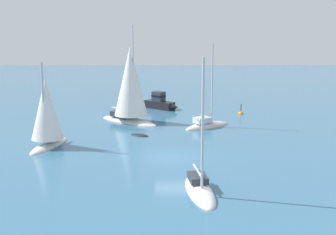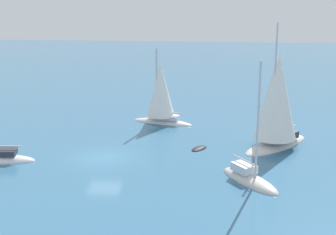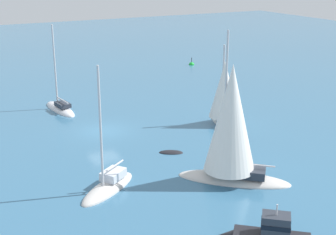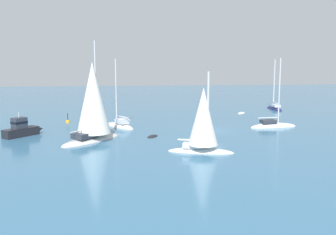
{
  "view_description": "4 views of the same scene",
  "coord_description": "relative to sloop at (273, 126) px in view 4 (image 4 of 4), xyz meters",
  "views": [
    {
      "loc": [
        0.69,
        35.66,
        10.19
      ],
      "look_at": [
        0.26,
        -0.69,
        2.96
      ],
      "focal_mm": 51.75,
      "sensor_mm": 36.0,
      "label": 1
    },
    {
      "loc": [
        -34.66,
        -8.26,
        12.61
      ],
      "look_at": [
        2.78,
        -4.65,
        2.51
      ],
      "focal_mm": 52.88,
      "sensor_mm": 36.0,
      "label": 2
    },
    {
      "loc": [
        -13.4,
        -37.15,
        13.83
      ],
      "look_at": [
        2.59,
        -6.96,
        2.79
      ],
      "focal_mm": 51.59,
      "sensor_mm": 36.0,
      "label": 3
    },
    {
      "loc": [
        42.46,
        -9.9,
        7.98
      ],
      "look_at": [
        -0.69,
        -5.12,
        1.51
      ],
      "focal_mm": 41.09,
      "sensor_mm": 36.0,
      "label": 4
    }
  ],
  "objects": [
    {
      "name": "mooring_buoy",
      "position": [
        -6.55,
        -25.21,
        -0.14
      ],
      "size": [
        0.59,
        0.59,
        1.45
      ],
      "color": "orange",
      "rests_on": "ground"
    },
    {
      "name": "sloop",
      "position": [
        0.0,
        0.0,
        0.0
      ],
      "size": [
        2.2,
        6.03,
        8.74
      ],
      "rotation": [
        0.0,
        0.0,
        1.69
      ],
      "color": "white",
      "rests_on": "ground"
    },
    {
      "name": "yacht",
      "position": [
        -2.12,
        -18.45,
        0.0
      ],
      "size": [
        5.25,
        4.4,
        8.66
      ],
      "rotation": [
        0.0,
        0.0,
        3.76
      ],
      "color": "silver",
      "rests_on": "ground"
    },
    {
      "name": "skiff",
      "position": [
        4.32,
        -14.9,
        -0.16
      ],
      "size": [
        2.0,
        1.63,
        0.33
      ],
      "rotation": [
        0.0,
        0.0,
        5.76
      ],
      "color": "black",
      "rests_on": "ground"
    },
    {
      "name": "dinghy",
      "position": [
        -12.41,
        -0.14,
        -0.16
      ],
      "size": [
        2.25,
        1.9,
        0.3
      ],
      "rotation": [
        0.0,
        0.0,
        2.57
      ],
      "color": "silver",
      "rests_on": "ground"
    },
    {
      "name": "sloop_1",
      "position": [
        11.72,
        -11.05,
        2.49
      ],
      "size": [
        3.21,
        5.97,
        7.43
      ],
      "rotation": [
        0.0,
        0.0,
        1.3
      ],
      "color": "silver",
      "rests_on": "ground"
    },
    {
      "name": "ground_plane",
      "position": [
        1.56,
        -7.76,
        -0.16
      ],
      "size": [
        160.0,
        160.0,
        0.0
      ],
      "primitive_type": "plane",
      "color": "teal"
    },
    {
      "name": "motor_cruiser",
      "position": [
        2.42,
        -28.6,
        0.58
      ],
      "size": [
        4.28,
        3.86,
        2.6
      ],
      "rotation": [
        0.0,
        0.0,
        2.44
      ],
      "color": "black",
      "rests_on": "ground"
    },
    {
      "name": "sailboat",
      "position": [
        5.52,
        -20.94,
        3.41
      ],
      "size": [
        7.09,
        6.65,
        10.35
      ],
      "rotation": [
        0.0,
        0.0,
        2.41
      ],
      "color": "silver",
      "rests_on": "ground"
    },
    {
      "name": "sloop_2",
      "position": [
        -16.27,
        6.64,
        0.04
      ],
      "size": [
        5.69,
        1.56,
        8.62
      ],
      "rotation": [
        0.0,
        0.0,
        3.11
      ],
      "color": "#191E4C",
      "rests_on": "ground"
    }
  ]
}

